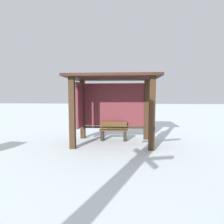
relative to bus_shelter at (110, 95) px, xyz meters
name	(u,v)px	position (x,y,z in m)	size (l,w,h in m)	color
ground_plane	(113,143)	(0.11, -0.20, -1.74)	(60.00, 60.00, 0.00)	white
bus_shelter	(110,95)	(0.00, 0.00, 0.00)	(3.11, 2.01, 2.42)	#382516
bench_left_inside	(114,132)	(0.11, 0.24, -1.42)	(1.07, 0.35, 0.71)	#523A1C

